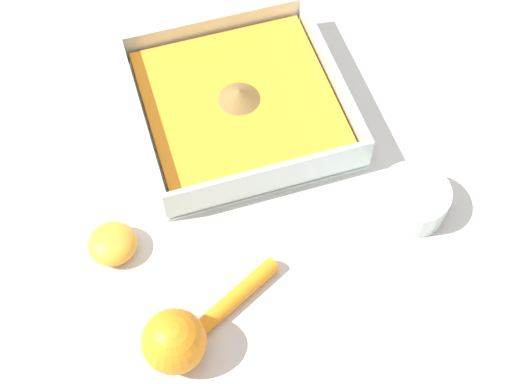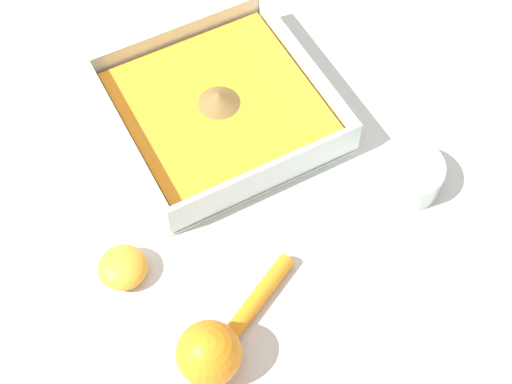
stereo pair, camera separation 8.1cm
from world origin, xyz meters
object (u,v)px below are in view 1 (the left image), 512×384
object	(u,v)px
square_dish	(240,106)
lemon_half	(112,244)
lemon_squeezer	(181,336)
spice_bowl	(412,200)

from	to	relation	value
square_dish	lemon_half	xyz separation A→B (m)	(-0.19, -0.14, -0.00)
lemon_squeezer	lemon_half	bearing A→B (deg)	-97.28
lemon_squeezer	lemon_half	world-z (taller)	lemon_squeezer
square_dish	spice_bowl	xyz separation A→B (m)	(0.15, -0.19, -0.00)
spice_bowl	lemon_half	distance (m)	0.34
square_dish	lemon_squeezer	size ratio (longest dim) A/B	1.53
square_dish	lemon_half	world-z (taller)	square_dish
lemon_squeezer	square_dish	bearing A→B (deg)	-144.11
square_dish	lemon_squeezer	world-z (taller)	lemon_squeezer
spice_bowl	lemon_squeezer	xyz separation A→B (m)	(-0.29, -0.08, 0.01)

